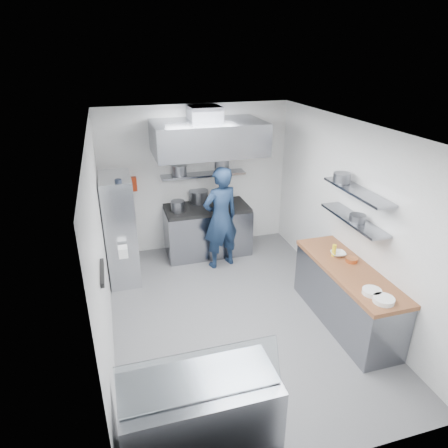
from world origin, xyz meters
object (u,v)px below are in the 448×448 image
object	(u,v)px
wire_rack	(120,229)
gas_range	(207,231)
chef	(221,218)
display_case	(200,417)

from	to	relation	value
wire_rack	gas_range	bearing A→B (deg)	17.48
wire_rack	chef	bearing A→B (deg)	-1.89
chef	wire_rack	distance (m)	1.74
gas_range	wire_rack	world-z (taller)	wire_rack
wire_rack	display_case	size ratio (longest dim) A/B	1.23
chef	display_case	world-z (taller)	chef
gas_range	wire_rack	bearing A→B (deg)	-162.52
gas_range	chef	size ratio (longest dim) A/B	0.85
chef	wire_rack	bearing A→B (deg)	-16.74
gas_range	wire_rack	distance (m)	1.77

